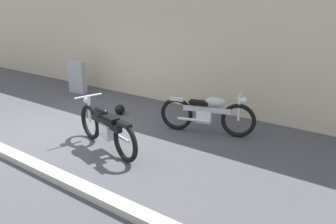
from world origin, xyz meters
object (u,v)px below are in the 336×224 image
motorcycle_black (106,127)px  motorcycle_silver (207,114)px  stone_marker (77,77)px  helmet (120,109)px

motorcycle_black → motorcycle_silver: size_ratio=1.02×
stone_marker → motorcycle_silver: bearing=-6.9°
helmet → motorcycle_silver: size_ratio=0.13×
motorcycle_black → motorcycle_silver: 2.23m
helmet → motorcycle_black: 2.18m
stone_marker → helmet: 2.75m
stone_marker → motorcycle_silver: 5.12m
stone_marker → motorcycle_black: stone_marker is taller
stone_marker → motorcycle_black: size_ratio=0.49×
stone_marker → helmet: size_ratio=3.89×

